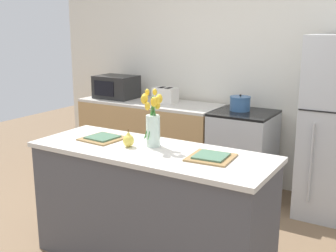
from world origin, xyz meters
name	(u,v)px	position (x,y,z in m)	size (l,w,h in m)	color
back_wall	(251,64)	(0.00, 2.00, 1.35)	(5.20, 0.08, 2.70)	silver
kitchen_island	(151,207)	(0.00, 0.00, 0.45)	(1.80, 0.66, 0.90)	#4C4C51
back_counter	(150,139)	(-1.06, 1.60, 0.45)	(1.68, 0.60, 0.90)	tan
stove_range	(243,154)	(0.10, 1.60, 0.45)	(0.60, 0.61, 0.90)	#B2B5B7
flower_vase	(153,122)	(-0.02, 0.08, 1.08)	(0.14, 0.19, 0.42)	silver
pear_figurine	(128,140)	(-0.17, -0.03, 0.95)	(0.08, 0.08, 0.13)	#E5CC4C
plate_setting_left	(103,138)	(-0.47, 0.03, 0.91)	(0.31, 0.31, 0.02)	olive
plate_setting_right	(211,157)	(0.47, 0.03, 0.91)	(0.31, 0.31, 0.02)	olive
toaster	(165,95)	(-0.87, 1.64, 0.98)	(0.28, 0.18, 0.17)	silver
cooking_pot	(240,104)	(0.03, 1.64, 0.97)	(0.21, 0.21, 0.17)	#386093
microwave	(116,87)	(-1.54, 1.60, 1.03)	(0.48, 0.37, 0.27)	black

